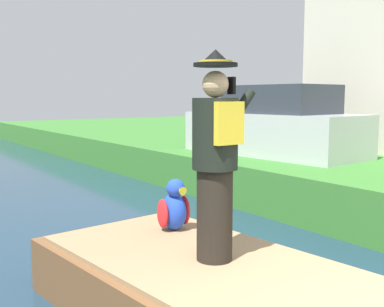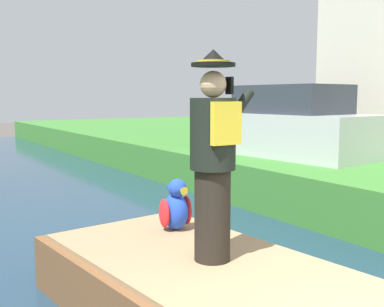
{
  "view_description": "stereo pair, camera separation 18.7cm",
  "coord_description": "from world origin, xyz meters",
  "px_view_note": "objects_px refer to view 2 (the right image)",
  "views": [
    {
      "loc": [
        -2.46,
        -1.24,
        2.16
      ],
      "look_at": [
        0.13,
        2.44,
        1.61
      ],
      "focal_mm": 43.63,
      "sensor_mm": 36.0,
      "label": 1
    },
    {
      "loc": [
        -2.31,
        -1.35,
        2.16
      ],
      "look_at": [
        0.13,
        2.44,
        1.61
      ],
      "focal_mm": 43.63,
      "sensor_mm": 36.0,
      "label": 2
    }
  ],
  "objects_px": {
    "parrot_plush": "(176,208)",
    "parked_car_silver": "(286,126)",
    "person_pirate": "(214,157)",
    "boat": "(228,304)"
  },
  "relations": [
    {
      "from": "parrot_plush",
      "to": "parked_car_silver",
      "type": "xyz_separation_m",
      "value": [
        4.63,
        3.1,
        0.58
      ]
    },
    {
      "from": "person_pirate",
      "to": "parrot_plush",
      "type": "bearing_deg",
      "value": 70.81
    },
    {
      "from": "boat",
      "to": "person_pirate",
      "type": "xyz_separation_m",
      "value": [
        0.03,
        0.27,
        1.23
      ]
    },
    {
      "from": "person_pirate",
      "to": "boat",
      "type": "bearing_deg",
      "value": -103.14
    },
    {
      "from": "parrot_plush",
      "to": "parked_car_silver",
      "type": "relative_size",
      "value": 0.14
    },
    {
      "from": "parrot_plush",
      "to": "parked_car_silver",
      "type": "height_order",
      "value": "parked_car_silver"
    },
    {
      "from": "person_pirate",
      "to": "parked_car_silver",
      "type": "xyz_separation_m",
      "value": [
        4.84,
        4.1,
        -0.1
      ]
    },
    {
      "from": "parrot_plush",
      "to": "person_pirate",
      "type": "bearing_deg",
      "value": -101.93
    },
    {
      "from": "boat",
      "to": "parked_car_silver",
      "type": "bearing_deg",
      "value": 41.89
    },
    {
      "from": "boat",
      "to": "parrot_plush",
      "type": "bearing_deg",
      "value": 79.32
    }
  ]
}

